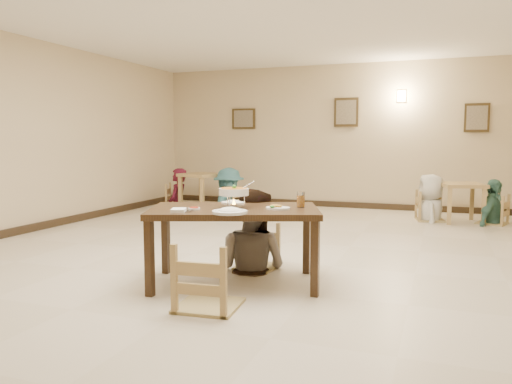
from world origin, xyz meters
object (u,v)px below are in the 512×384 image
at_px(drink_glass, 301,200).
at_px(bg_table_left, 201,180).
at_px(bg_chair_ll, 178,185).
at_px(bg_chair_lr, 229,189).
at_px(bg_diner_a, 177,168).
at_px(main_table, 234,216).
at_px(bg_table_right, 462,191).
at_px(bg_diner_c, 432,174).
at_px(bg_diner_b, 229,168).
at_px(bg_diner_d, 494,179).
at_px(bg_chair_rr, 493,196).
at_px(bg_chair_rl, 431,193).
at_px(chair_far, 257,228).
at_px(chair_near, 208,245).
at_px(main_diner, 251,189).
at_px(curry_warmer, 234,192).

xyz_separation_m(drink_glass, bg_table_left, (-3.37, 4.52, -0.24)).
xyz_separation_m(drink_glass, bg_chair_ll, (-3.96, 4.57, -0.36)).
xyz_separation_m(bg_chair_lr, bg_diner_a, (-1.19, 0.01, 0.39)).
distance_m(main_table, bg_table_right, 5.32).
distance_m(bg_diner_a, bg_diner_c, 5.10).
distance_m(bg_diner_b, bg_diner_d, 4.90).
bearing_deg(drink_glass, bg_diner_a, 130.92).
xyz_separation_m(bg_diner_a, bg_diner_c, (5.10, -0.00, -0.00)).
bearing_deg(bg_chair_rr, bg_chair_ll, -70.04).
relative_size(bg_table_left, bg_table_right, 1.09).
height_order(bg_chair_ll, bg_diner_c, bg_diner_c).
height_order(bg_chair_rl, bg_diner_b, bg_diner_b).
distance_m(chair_far, chair_near, 1.40).
xyz_separation_m(chair_near, drink_glass, (0.54, 0.98, 0.29)).
distance_m(bg_table_left, bg_chair_lr, 0.62).
distance_m(chair_near, bg_table_left, 6.18).
height_order(bg_chair_ll, bg_chair_rl, bg_chair_rl).
relative_size(main_diner, bg_table_right, 2.12).
bearing_deg(bg_table_left, bg_diner_c, 0.63).
relative_size(curry_warmer, drink_glass, 2.11).
distance_m(bg_table_right, bg_chair_rl, 0.50).
bearing_deg(main_diner, curry_warmer, 102.85).
height_order(main_table, bg_chair_ll, bg_chair_ll).
height_order(bg_diner_c, bg_diner_d, bg_diner_c).
bearing_deg(bg_table_left, curry_warmer, -59.97).
xyz_separation_m(curry_warmer, bg_chair_ll, (-3.35, 4.82, -0.45)).
bearing_deg(bg_chair_ll, bg_table_left, -112.50).
xyz_separation_m(drink_glass, bg_chair_rl, (1.13, 4.57, -0.34)).
bearing_deg(chair_near, bg_chair_lr, -73.57).
xyz_separation_m(chair_near, bg_chair_rr, (2.67, 5.55, -0.07)).
bearing_deg(main_table, bg_chair_ll, 104.72).
bearing_deg(bg_diner_b, bg_diner_a, 82.11).
relative_size(drink_glass, bg_diner_a, 0.09).
distance_m(main_diner, bg_diner_c, 4.59).
distance_m(drink_glass, bg_table_left, 5.64).
height_order(chair_far, bg_table_right, chair_far).
xyz_separation_m(curry_warmer, bg_chair_lr, (-2.16, 4.81, -0.49)).
height_order(chair_far, curry_warmer, curry_warmer).
relative_size(bg_diner_b, bg_diner_d, 1.13).
bearing_deg(drink_glass, main_table, -156.60).
bearing_deg(bg_diner_b, bg_chair_rl, -97.17).
bearing_deg(bg_chair_rr, main_table, -9.53).
distance_m(bg_table_right, bg_chair_rr, 0.51).
height_order(curry_warmer, bg_diner_b, bg_diner_b).
height_order(chair_far, bg_diner_d, bg_diner_d).
height_order(bg_table_left, bg_chair_lr, bg_chair_lr).
distance_m(bg_chair_ll, bg_chair_rr, 6.09).
xyz_separation_m(curry_warmer, bg_diner_d, (2.74, 4.81, -0.15)).
relative_size(chair_far, bg_chair_ll, 0.96).
relative_size(chair_near, bg_diner_b, 0.63).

